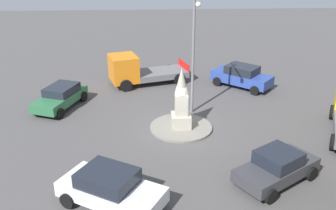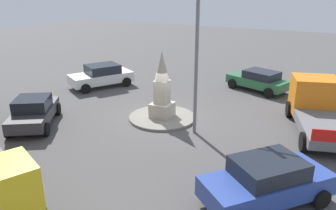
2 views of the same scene
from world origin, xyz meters
The scene contains 9 objects.
ground_plane centered at (0.00, 0.00, 0.00)m, with size 80.00×80.00×0.00m, color #4F4C4C.
traffic_island centered at (0.00, 0.00, 0.06)m, with size 3.48×3.48×0.13m, color gray.
monument centered at (0.00, 0.00, 1.62)m, with size 1.06×1.06×3.45m.
streetlamp centered at (2.18, -0.84, 4.39)m, with size 3.36×0.28×7.17m.
car_dark_grey_near_island centered at (-5.25, -3.66, 0.73)m, with size 3.51×4.15×1.46m.
car_blue_passing centered at (6.33, -4.87, 0.81)m, with size 4.05×4.30×1.56m.
car_green_approaching centered at (3.35, 7.25, 0.73)m, with size 4.31×2.97×1.37m.
car_white_far_side centered at (-6.46, 3.32, 0.79)m, with size 3.67×4.52×1.52m.
truck_orange_parked_right centered at (7.23, 2.56, 1.06)m, with size 3.70×5.92×2.24m.
Camera 2 is at (7.67, -14.39, 6.66)m, focal length 35.76 mm.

